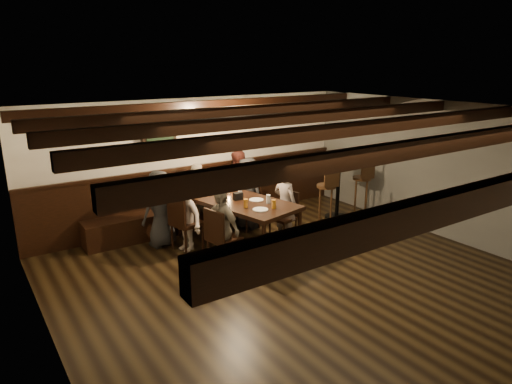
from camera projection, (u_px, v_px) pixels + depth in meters
room at (218, 184)px, 7.60m from camera, size 7.00×7.00×7.00m
dining_table at (236, 203)px, 7.66m from camera, size 1.44×2.35×0.82m
chair_left_near at (186, 233)px, 7.58m from camera, size 0.53×0.53×0.98m
chair_left_far at (223, 248)px, 6.99m from camera, size 0.51×0.51×0.93m
chair_right_near at (247, 213)px, 8.59m from camera, size 0.51×0.51×0.93m
chair_right_far at (284, 226)px, 8.00m from camera, size 0.48×0.48×0.87m
person_bench_left at (160, 209)px, 7.65m from camera, size 0.72×0.55×1.32m
person_bench_centre at (196, 197)px, 8.39m from camera, size 0.52×0.40×1.27m
person_bench_right at (237, 186)px, 8.90m from camera, size 0.78×0.66×1.39m
person_left_near at (184, 215)px, 7.47m from camera, size 0.62×0.88×1.24m
person_left_far at (221, 228)px, 6.88m from camera, size 0.45×0.77×1.23m
person_right_near at (248, 193)px, 8.50m from camera, size 0.56×0.74×1.35m
person_right_far at (285, 204)px, 7.91m from camera, size 0.41×0.53×1.31m
pint_a at (196, 190)px, 7.89m from camera, size 0.07×0.07×0.14m
pint_b at (221, 185)px, 8.23m from camera, size 0.07×0.07×0.14m
pint_c at (219, 197)px, 7.48m from camera, size 0.07×0.07×0.14m
pint_d at (240, 189)px, 7.96m from camera, size 0.07×0.07×0.14m
pint_e at (246, 203)px, 7.17m from camera, size 0.07×0.07×0.14m
pint_f at (268, 199)px, 7.40m from camera, size 0.07×0.07×0.14m
pint_g at (274, 204)px, 7.13m from camera, size 0.07×0.07×0.14m
plate_near at (260, 210)px, 7.07m from camera, size 0.24×0.24×0.01m
plate_far at (256, 200)px, 7.57m from camera, size 0.24×0.24×0.01m
condiment_caddy at (238, 196)px, 7.59m from camera, size 0.15×0.10×0.12m
candle at (229, 193)px, 7.92m from camera, size 0.05×0.05×0.05m
high_top_table at (338, 182)px, 8.99m from camera, size 0.64×0.64×1.13m
bar_stool_left at (326, 204)px, 8.64m from camera, size 0.37×0.39×1.15m
bar_stool_right at (361, 196)px, 9.22m from camera, size 0.37×0.39×1.15m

